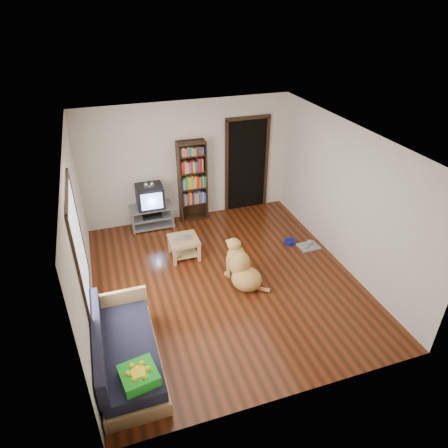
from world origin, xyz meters
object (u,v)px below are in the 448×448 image
object	(u,v)px
tv_stand	(152,216)
sofa	(125,353)
green_cushion	(139,375)
dog	(242,268)
dog_bowl	(290,242)
bookshelf	(192,177)
laptop	(184,239)
crt_tv	(150,196)
coffee_table	(184,244)
grey_rag	(309,246)

from	to	relation	value
tv_stand	sofa	size ratio (longest dim) A/B	0.50
green_cushion	dog	size ratio (longest dim) A/B	0.46
tv_stand	sofa	distance (m)	3.76
dog_bowl	bookshelf	distance (m)	2.47
laptop	dog	world-z (taller)	dog
sofa	laptop	bearing A→B (deg)	59.28
crt_tv	sofa	world-z (taller)	crt_tv
dog	coffee_table	bearing A→B (deg)	125.13
tv_stand	crt_tv	size ratio (longest dim) A/B	1.55
sofa	dog	xyz separation A→B (m)	(2.14, 1.23, 0.04)
grey_rag	sofa	world-z (taller)	sofa
grey_rag	dog	distance (m)	1.81
crt_tv	bookshelf	world-z (taller)	bookshelf
grey_rag	sofa	size ratio (longest dim) A/B	0.22
laptop	tv_stand	size ratio (longest dim) A/B	0.36
bookshelf	sofa	xyz separation A→B (m)	(-1.92, -3.72, -0.74)
laptop	grey_rag	distance (m)	2.52
dog	grey_rag	bearing A→B (deg)	19.98
green_cushion	bookshelf	size ratio (longest dim) A/B	0.24
laptop	dog_bowl	xyz separation A→B (m)	(2.15, -0.21, -0.37)
grey_rag	crt_tv	bearing A→B (deg)	147.48
grey_rag	dog_bowl	bearing A→B (deg)	140.19
sofa	coffee_table	size ratio (longest dim) A/B	3.27
tv_stand	bookshelf	xyz separation A→B (m)	(0.95, 0.09, 0.73)
grey_rag	dog	world-z (taller)	dog
dog	sofa	bearing A→B (deg)	-150.00
tv_stand	coffee_table	world-z (taller)	tv_stand
dog_bowl	dog	distance (m)	1.64
dog_bowl	dog	bearing A→B (deg)	-148.01
green_cushion	sofa	size ratio (longest dim) A/B	0.24
green_cushion	tv_stand	world-z (taller)	green_cushion
laptop	tv_stand	xyz separation A→B (m)	(-0.39, 1.33, -0.14)
laptop	tv_stand	world-z (taller)	tv_stand
green_cushion	crt_tv	size ratio (longest dim) A/B	0.73
bookshelf	dog	xyz separation A→B (m)	(0.21, -2.49, -0.70)
crt_tv	coffee_table	size ratio (longest dim) A/B	1.05
bookshelf	green_cushion	bearing A→B (deg)	-112.56
dog_bowl	grey_rag	size ratio (longest dim) A/B	0.55
tv_stand	bookshelf	size ratio (longest dim) A/B	0.50
grey_rag	bookshelf	world-z (taller)	bookshelf
green_cushion	dog	distance (m)	2.73
dog_bowl	sofa	world-z (taller)	sofa
crt_tv	sofa	distance (m)	3.81
sofa	coffee_table	world-z (taller)	sofa
dog	dog_bowl	bearing A→B (deg)	31.99
laptop	bookshelf	world-z (taller)	bookshelf
grey_rag	tv_stand	world-z (taller)	tv_stand
tv_stand	dog	world-z (taller)	dog
green_cushion	dog_bowl	distance (m)	4.36
grey_rag	coffee_table	xyz separation A→B (m)	(-2.45, 0.49, 0.27)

